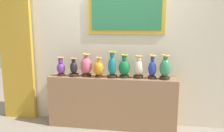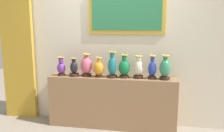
% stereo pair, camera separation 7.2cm
% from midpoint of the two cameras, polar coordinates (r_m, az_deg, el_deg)
% --- Properties ---
extents(ground_plane, '(10.14, 10.14, 0.00)m').
position_cam_midpoint_polar(ground_plane, '(4.02, 0.53, -14.57)').
color(ground_plane, gray).
extents(display_shelf, '(2.08, 0.36, 0.85)m').
position_cam_midpoint_polar(display_shelf, '(3.86, 0.54, -8.85)').
color(display_shelf, '#99704C').
rests_on(display_shelf, ground_plane).
extents(back_wall, '(4.14, 0.14, 3.16)m').
position_cam_midpoint_polar(back_wall, '(3.88, 1.23, 8.76)').
color(back_wall, beige).
rests_on(back_wall, ground_plane).
extents(curtain_gold, '(0.59, 0.08, 2.86)m').
position_cam_midpoint_polar(curtain_gold, '(4.39, -22.00, 6.19)').
color(curtain_gold, gold).
rests_on(curtain_gold, ground_plane).
extents(vase_violet, '(0.14, 0.14, 0.32)m').
position_cam_midpoint_polar(vase_violet, '(3.90, -11.94, -0.34)').
color(vase_violet, '#382319').
rests_on(vase_violet, display_shelf).
extents(vase_onyx, '(0.15, 0.15, 0.30)m').
position_cam_midpoint_polar(vase_onyx, '(3.82, -8.86, -0.61)').
color(vase_onyx, '#382319').
rests_on(vase_onyx, display_shelf).
extents(vase_rose, '(0.19, 0.19, 0.37)m').
position_cam_midpoint_polar(vase_rose, '(3.78, -5.82, 0.05)').
color(vase_rose, '#382319').
rests_on(vase_rose, display_shelf).
extents(vase_amber, '(0.17, 0.17, 0.32)m').
position_cam_midpoint_polar(vase_amber, '(3.70, -2.75, -0.56)').
color(vase_amber, '#382319').
rests_on(vase_amber, display_shelf).
extents(vase_teal, '(0.16, 0.16, 0.42)m').
position_cam_midpoint_polar(vase_teal, '(3.66, 0.59, -0.06)').
color(vase_teal, '#382319').
rests_on(vase_teal, display_shelf).
extents(vase_emerald, '(0.18, 0.18, 0.38)m').
position_cam_midpoint_polar(vase_emerald, '(3.67, 3.59, -0.40)').
color(vase_emerald, '#382319').
rests_on(vase_emerald, display_shelf).
extents(vase_ivory, '(0.15, 0.15, 0.36)m').
position_cam_midpoint_polar(vase_ivory, '(3.65, 7.11, -0.51)').
color(vase_ivory, '#382319').
rests_on(vase_ivory, display_shelf).
extents(vase_cobalt, '(0.13, 0.13, 0.37)m').
position_cam_midpoint_polar(vase_cobalt, '(3.63, 10.46, -0.71)').
color(vase_cobalt, '#382319').
rests_on(vase_cobalt, display_shelf).
extents(vase_jade, '(0.17, 0.17, 0.38)m').
position_cam_midpoint_polar(vase_jade, '(3.63, 13.54, -0.55)').
color(vase_jade, '#382319').
rests_on(vase_jade, display_shelf).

